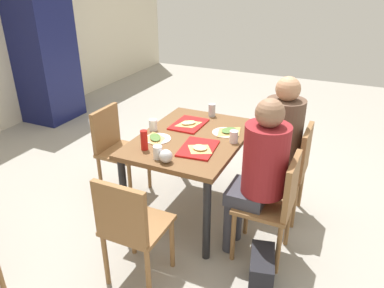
# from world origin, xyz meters

# --- Properties ---
(ground_plane) EXTENTS (10.00, 10.00, 0.02)m
(ground_plane) POSITION_xyz_m (0.00, 0.00, -0.01)
(ground_plane) COLOR #9E998E
(main_table) EXTENTS (1.18, 0.85, 0.75)m
(main_table) POSITION_xyz_m (0.00, 0.00, 0.65)
(main_table) COLOR brown
(main_table) RESTS_ON ground_plane
(chair_near_left) EXTENTS (0.40, 0.40, 0.86)m
(chair_near_left) POSITION_xyz_m (-0.30, -0.81, 0.50)
(chair_near_left) COLOR olive
(chair_near_left) RESTS_ON ground_plane
(chair_near_right) EXTENTS (0.40, 0.40, 0.86)m
(chair_near_right) POSITION_xyz_m (0.30, -0.81, 0.50)
(chair_near_right) COLOR olive
(chair_near_right) RESTS_ON ground_plane
(chair_far_side) EXTENTS (0.40, 0.40, 0.86)m
(chair_far_side) POSITION_xyz_m (0.00, 0.81, 0.50)
(chair_far_side) COLOR olive
(chair_far_side) RESTS_ON ground_plane
(chair_left_end) EXTENTS (0.40, 0.40, 0.86)m
(chair_left_end) POSITION_xyz_m (-0.97, 0.00, 0.50)
(chair_left_end) COLOR olive
(chair_left_end) RESTS_ON ground_plane
(person_in_red) EXTENTS (0.32, 0.42, 1.27)m
(person_in_red) POSITION_xyz_m (-0.30, -0.67, 0.75)
(person_in_red) COLOR #383842
(person_in_red) RESTS_ON ground_plane
(person_in_brown_jacket) EXTENTS (0.32, 0.42, 1.27)m
(person_in_brown_jacket) POSITION_xyz_m (0.30, -0.67, 0.75)
(person_in_brown_jacket) COLOR #383842
(person_in_brown_jacket) RESTS_ON ground_plane
(tray_red_near) EXTENTS (0.39, 0.30, 0.02)m
(tray_red_near) POSITION_xyz_m (-0.21, -0.15, 0.76)
(tray_red_near) COLOR red
(tray_red_near) RESTS_ON main_table
(tray_red_far) EXTENTS (0.36, 0.26, 0.02)m
(tray_red_far) POSITION_xyz_m (0.21, 0.13, 0.76)
(tray_red_far) COLOR red
(tray_red_far) RESTS_ON main_table
(paper_plate_center) EXTENTS (0.22, 0.22, 0.01)m
(paper_plate_center) POSITION_xyz_m (-0.18, 0.23, 0.75)
(paper_plate_center) COLOR white
(paper_plate_center) RESTS_ON main_table
(paper_plate_near_edge) EXTENTS (0.22, 0.22, 0.01)m
(paper_plate_near_edge) POSITION_xyz_m (0.18, -0.23, 0.75)
(paper_plate_near_edge) COLOR white
(paper_plate_near_edge) RESTS_ON main_table
(pizza_slice_a) EXTENTS (0.19, 0.20, 0.02)m
(pizza_slice_a) POSITION_xyz_m (-0.23, -0.17, 0.77)
(pizza_slice_a) COLOR #DBAD60
(pizza_slice_a) RESTS_ON tray_red_near
(pizza_slice_b) EXTENTS (0.23, 0.23, 0.02)m
(pizza_slice_b) POSITION_xyz_m (0.19, 0.12, 0.77)
(pizza_slice_b) COLOR #DBAD60
(pizza_slice_b) RESTS_ON tray_red_far
(pizza_slice_c) EXTENTS (0.26, 0.24, 0.02)m
(pizza_slice_c) POSITION_xyz_m (-0.19, 0.25, 0.76)
(pizza_slice_c) COLOR #DBAD60
(pizza_slice_c) RESTS_ON paper_plate_center
(pizza_slice_d) EXTENTS (0.26, 0.23, 0.02)m
(pizza_slice_d) POSITION_xyz_m (0.20, -0.26, 0.76)
(pizza_slice_d) COLOR tan
(pizza_slice_d) RESTS_ON paper_plate_near_edge
(plastic_cup_a) EXTENTS (0.07, 0.07, 0.10)m
(plastic_cup_a) POSITION_xyz_m (-0.03, 0.36, 0.80)
(plastic_cup_a) COLOR white
(plastic_cup_a) RESTS_ON main_table
(plastic_cup_b) EXTENTS (0.07, 0.07, 0.10)m
(plastic_cup_b) POSITION_xyz_m (0.03, -0.36, 0.80)
(plastic_cup_b) COLOR white
(plastic_cup_b) RESTS_ON main_table
(plastic_cup_c) EXTENTS (0.07, 0.07, 0.10)m
(plastic_cup_c) POSITION_xyz_m (-0.47, 0.06, 0.80)
(plastic_cup_c) COLOR white
(plastic_cup_c) RESTS_ON main_table
(soda_can) EXTENTS (0.07, 0.07, 0.12)m
(soda_can) POSITION_xyz_m (0.50, 0.02, 0.81)
(soda_can) COLOR #B7BCC6
(soda_can) RESTS_ON main_table
(condiment_bottle) EXTENTS (0.06, 0.06, 0.16)m
(condiment_bottle) POSITION_xyz_m (-0.38, 0.23, 0.83)
(condiment_bottle) COLOR red
(condiment_bottle) RESTS_ON main_table
(foil_bundle) EXTENTS (0.10, 0.10, 0.10)m
(foil_bundle) POSITION_xyz_m (-0.50, -0.02, 0.80)
(foil_bundle) COLOR silver
(foil_bundle) RESTS_ON main_table
(handbag) EXTENTS (0.35, 0.23, 0.28)m
(handbag) POSITION_xyz_m (-0.65, -0.82, 0.14)
(handbag) COLOR black
(handbag) RESTS_ON ground_plane
(drink_fridge) EXTENTS (0.70, 0.60, 1.90)m
(drink_fridge) POSITION_xyz_m (1.28, 2.85, 0.95)
(drink_fridge) COLOR #14194C
(drink_fridge) RESTS_ON ground_plane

